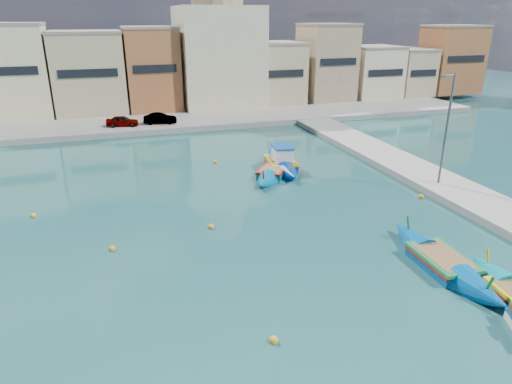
{
  "coord_description": "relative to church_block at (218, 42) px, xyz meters",
  "views": [
    {
      "loc": [
        -4.01,
        -18.72,
        11.48
      ],
      "look_at": [
        4.0,
        6.0,
        1.4
      ],
      "focal_mm": 32.0,
      "sensor_mm": 36.0,
      "label": 1
    }
  ],
  "objects": [
    {
      "name": "parked_cars",
      "position": [
        -20.12,
        -9.5,
        -7.24
      ],
      "size": [
        27.85,
        2.44,
        1.15
      ],
      "color": "#4C1919",
      "rests_on": "north_quay"
    },
    {
      "name": "ground",
      "position": [
        -10.0,
        -40.0,
        -8.41
      ],
      "size": [
        160.0,
        160.0,
        0.0
      ],
      "primitive_type": "plane",
      "color": "#154041",
      "rests_on": "ground"
    },
    {
      "name": "north_quay",
      "position": [
        -10.0,
        -8.0,
        -8.11
      ],
      "size": [
        80.0,
        8.0,
        0.6
      ],
      "primitive_type": "cube",
      "color": "gray",
      "rests_on": "ground"
    },
    {
      "name": "north_townhouses",
      "position": [
        -3.32,
        -0.64,
        -3.41
      ],
      "size": [
        83.2,
        7.87,
        10.19
      ],
      "color": "tan",
      "rests_on": "ground"
    },
    {
      "name": "east_quay",
      "position": [
        8.0,
        -40.0,
        -8.16
      ],
      "size": [
        4.0,
        70.0,
        0.5
      ],
      "primitive_type": "cube",
      "color": "gray",
      "rests_on": "ground"
    },
    {
      "name": "luzzu_blue_cabin",
      "position": [
        -1.32,
        -26.05,
        -8.05
      ],
      "size": [
        2.85,
        8.41,
        2.92
      ],
      "color": "#0037AC",
      "rests_on": "ground"
    },
    {
      "name": "luzzu_cyan_mid",
      "position": [
        -2.57,
        -27.59,
        -8.17
      ],
      "size": [
        5.76,
        7.3,
        2.25
      ],
      "color": "#006898",
      "rests_on": "ground"
    },
    {
      "name": "quay_street_lamp",
      "position": [
        7.44,
        -34.0,
        -4.07
      ],
      "size": [
        1.18,
        0.16,
        8.0
      ],
      "color": "#595B60",
      "rests_on": "ground"
    },
    {
      "name": "church_block",
      "position": [
        0.0,
        0.0,
        0.0
      ],
      "size": [
        10.0,
        10.0,
        19.1
      ],
      "color": "beige",
      "rests_on": "ground"
    },
    {
      "name": "luzzu_blue_south",
      "position": [
        0.55,
        -43.07,
        -8.15
      ],
      "size": [
        2.34,
        8.6,
        2.46
      ],
      "color": "#0058A1",
      "rests_on": "ground"
    },
    {
      "name": "mooring_buoys",
      "position": [
        -8.78,
        -34.31,
        -8.33
      ],
      "size": [
        24.82,
        22.81,
        0.36
      ],
      "color": "#F1A619",
      "rests_on": "ground"
    }
  ]
}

